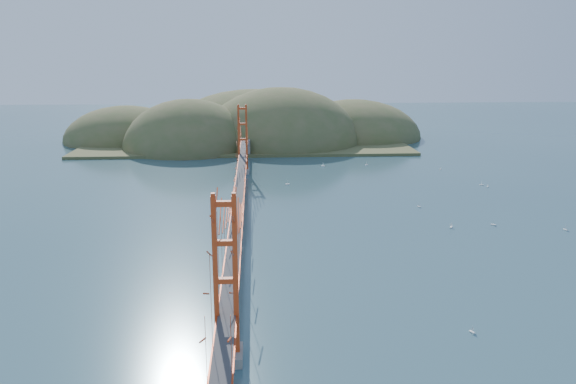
{
  "coord_description": "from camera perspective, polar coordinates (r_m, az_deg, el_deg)",
  "views": [
    {
      "loc": [
        2.02,
        -64.2,
        20.34
      ],
      "look_at": [
        5.86,
        0.0,
        4.11
      ],
      "focal_mm": 35.0,
      "sensor_mm": 36.0,
      "label": 1
    }
  ],
  "objects": [
    {
      "name": "ground",
      "position": [
        67.38,
        -4.99,
        -3.46
      ],
      "size": [
        320.0,
        320.0,
        0.0
      ],
      "primitive_type": "plane",
      "color": "#305360",
      "rests_on": "ground"
    },
    {
      "name": "bridge",
      "position": [
        65.78,
        -5.12,
        2.42
      ],
      "size": [
        2.2,
        94.4,
        12.0
      ],
      "color": "gray",
      "rests_on": "ground"
    },
    {
      "name": "far_headlands",
      "position": [
        134.26,
        -3.32,
        5.43
      ],
      "size": [
        84.0,
        58.0,
        25.0
      ],
      "color": "brown",
      "rests_on": "ground"
    },
    {
      "name": "sailboat_17",
      "position": [
        92.39,
        19.06,
        0.75
      ],
      "size": [
        0.58,
        0.55,
        0.66
      ],
      "color": "white",
      "rests_on": "ground"
    },
    {
      "name": "sailboat_8",
      "position": [
        102.32,
        15.24,
        2.28
      ],
      "size": [
        0.5,
        0.44,
        0.56
      ],
      "color": "white",
      "rests_on": "ground"
    },
    {
      "name": "sailboat_7",
      "position": [
        103.78,
        7.98,
        2.81
      ],
      "size": [
        0.55,
        0.5,
        0.62
      ],
      "color": "white",
      "rests_on": "ground"
    },
    {
      "name": "sailboat_2",
      "position": [
        71.73,
        20.15,
        -3.07
      ],
      "size": [
        0.67,
        0.67,
        0.7
      ],
      "color": "white",
      "rests_on": "ground"
    },
    {
      "name": "sailboat_5",
      "position": [
        73.11,
        26.34,
        -3.38
      ],
      "size": [
        0.58,
        0.59,
        0.67
      ],
      "color": "white",
      "rests_on": "ground"
    },
    {
      "name": "sailboat_6",
      "position": [
        45.01,
        18.21,
        -13.27
      ],
      "size": [
        0.52,
        0.52,
        0.58
      ],
      "color": "white",
      "rests_on": "ground"
    },
    {
      "name": "sailboat_3",
      "position": [
        87.7,
        -0.05,
        0.86
      ],
      "size": [
        0.6,
        0.49,
        0.7
      ],
      "color": "white",
      "rests_on": "ground"
    },
    {
      "name": "sailboat_14",
      "position": [
        69.18,
        16.24,
        -3.38
      ],
      "size": [
        0.68,
        0.68,
        0.73
      ],
      "color": "white",
      "rests_on": "ground"
    },
    {
      "name": "sailboat_12",
      "position": [
        101.84,
        3.57,
        2.71
      ],
      "size": [
        0.67,
        0.67,
        0.72
      ],
      "color": "white",
      "rests_on": "ground"
    },
    {
      "name": "sailboat_1",
      "position": [
        77.13,
        13.16,
        -1.4
      ],
      "size": [
        0.57,
        0.57,
        0.61
      ],
      "color": "white",
      "rests_on": "ground"
    },
    {
      "name": "sailboat_4",
      "position": [
        91.38,
        19.62,
        0.56
      ],
      "size": [
        0.55,
        0.55,
        0.58
      ],
      "color": "white",
      "rests_on": "ground"
    }
  ]
}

